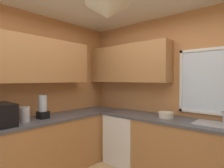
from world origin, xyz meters
TOP-DOWN VIEW (x-y plane):
  - room_shell at (-0.34, 0.44)m, footprint 3.56×3.46m
  - counter_run_left at (-1.41, 0.00)m, footprint 0.65×3.07m
  - counter_run_back at (0.21, 1.36)m, footprint 2.65×0.65m
  - dishwasher at (-0.75, 1.33)m, footprint 0.60×0.60m
  - kettle at (-1.39, -0.20)m, footprint 0.14×0.14m
  - sink_assembly at (0.75, 1.37)m, footprint 0.65×0.40m
  - bowl at (0.00, 1.36)m, footprint 0.23×0.23m
  - blender_appliance at (-1.41, 0.08)m, footprint 0.15×0.15m

SIDE VIEW (x-z plane):
  - dishwasher at x=-0.75m, z-range 0.00..0.86m
  - counter_run_left at x=-1.41m, z-range 0.00..0.90m
  - counter_run_back at x=0.21m, z-range 0.00..0.90m
  - sink_assembly at x=0.75m, z-range 0.82..1.01m
  - bowl at x=0.00m, z-range 0.90..0.99m
  - kettle at x=-1.39m, z-range 0.90..1.11m
  - blender_appliance at x=-1.41m, z-range 0.88..1.24m
  - room_shell at x=-0.34m, z-range 0.41..3.06m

